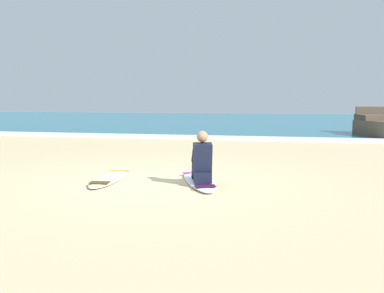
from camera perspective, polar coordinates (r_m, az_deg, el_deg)
ground_plane at (r=8.41m, az=-4.70°, el=-4.68°), size 80.00×80.00×0.00m
sea at (r=30.75m, az=7.88°, el=3.39°), size 80.00×28.00×0.10m
breaking_foam at (r=17.16m, az=4.20°, el=1.15°), size 80.00×0.90×0.11m
surfboard_main at (r=8.38m, az=0.91°, el=-4.46°), size 1.30×2.39×0.08m
surfer_seated at (r=7.98m, az=1.34°, el=-2.08°), size 0.52×0.76×0.95m
surfboard_spare_near at (r=8.82m, az=-10.68°, el=-4.02°), size 0.77×2.29×0.08m
rock_outcrop_distant at (r=19.56m, az=22.94°, el=2.58°), size 1.92×3.14×1.26m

